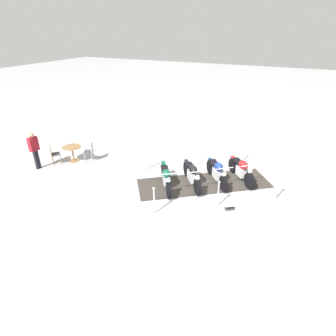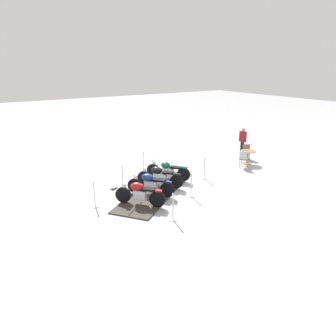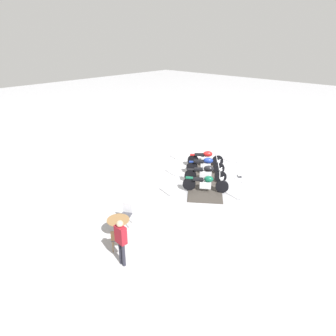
{
  "view_description": "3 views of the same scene",
  "coord_description": "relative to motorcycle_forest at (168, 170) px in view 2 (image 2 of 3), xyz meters",
  "views": [
    {
      "loc": [
        9.52,
        2.91,
        5.78
      ],
      "look_at": [
        0.39,
        -1.44,
        0.59
      ],
      "focal_mm": 29.63,
      "sensor_mm": 36.0,
      "label": 1
    },
    {
      "loc": [
        -11.06,
        6.69,
        5.31
      ],
      "look_at": [
        0.41,
        -0.92,
        0.79
      ],
      "focal_mm": 34.03,
      "sensor_mm": 36.0,
      "label": 2
    },
    {
      "loc": [
        8.32,
        -12.02,
        6.98
      ],
      "look_at": [
        -0.63,
        -2.26,
        1.13
      ],
      "focal_mm": 32.01,
      "sensor_mm": 36.0,
      "label": 3
    }
  ],
  "objects": [
    {
      "name": "stanchion_right_front",
      "position": [
        1.69,
        0.37,
        -0.1
      ],
      "size": [
        0.28,
        0.28,
        1.04
      ],
      "color": "silver",
      "rests_on": "ground_plane"
    },
    {
      "name": "cafe_chair_near_table",
      "position": [
        -0.73,
        -4.37,
        0.06
      ],
      "size": [
        0.54,
        0.54,
        0.93
      ],
      "rotation": [
        0.0,
        0.0,
        -1.08
      ],
      "color": "#B7B7BC",
      "rests_on": "ground_plane"
    },
    {
      "name": "motorcycle_navy",
      "position": [
        -1.24,
        1.71,
        0.06
      ],
      "size": [
        1.71,
        1.38,
        0.92
      ],
      "rotation": [
        0.0,
        0.0,
        0.67
      ],
      "color": "black",
      "rests_on": "display_platform"
    },
    {
      "name": "motorcycle_black",
      "position": [
        -0.61,
        0.86,
        0.04
      ],
      "size": [
        1.8,
        1.42,
        0.91
      ],
      "rotation": [
        0.0,
        0.0,
        0.65
      ],
      "color": "black",
      "rests_on": "display_platform"
    },
    {
      "name": "motorcycle_maroon",
      "position": [
        -1.86,
        2.55,
        0.04
      ],
      "size": [
        1.67,
        1.42,
        0.94
      ],
      "rotation": [
        0.0,
        0.0,
        0.69
      ],
      "color": "black",
      "rests_on": "display_platform"
    },
    {
      "name": "stanchion_left_mid",
      "position": [
        -2.25,
        0.31,
        -0.16
      ],
      "size": [
        0.35,
        0.35,
        1.04
      ],
      "color": "silver",
      "rests_on": "ground_plane"
    },
    {
      "name": "ground_plane",
      "position": [
        -0.95,
        1.26,
        -0.48
      ],
      "size": [
        80.0,
        80.0,
        0.0
      ],
      "primitive_type": "plane",
      "color": "#B2B2B7"
    },
    {
      "name": "motorcycle_forest",
      "position": [
        0.0,
        0.0,
        0.0
      ],
      "size": [
        1.93,
        1.36,
        0.93
      ],
      "rotation": [
        0.0,
        0.0,
        0.58
      ],
      "color": "black",
      "rests_on": "display_platform"
    },
    {
      "name": "stanchion_right_rear",
      "position": [
        -0.99,
        4.05,
        -0.14
      ],
      "size": [
        0.33,
        0.33,
        1.04
      ],
      "color": "silver",
      "rests_on": "ground_plane"
    },
    {
      "name": "cafe_chair_across_table",
      "position": [
        0.26,
        -5.64,
        0.05
      ],
      "size": [
        0.56,
        0.56,
        0.89
      ],
      "rotation": [
        0.0,
        0.0,
        2.41
      ],
      "color": "olive",
      "rests_on": "ground_plane"
    },
    {
      "name": "display_platform",
      "position": [
        -0.95,
        1.26,
        -0.45
      ],
      "size": [
        4.47,
        5.29,
        0.05
      ],
      "primitive_type": "cube",
      "rotation": [
        0.0,
        0.0,
        2.2
      ],
      "color": "#38332D",
      "rests_on": "ground_plane"
    },
    {
      "name": "stanchion_right_mid",
      "position": [
        0.35,
        2.21,
        -0.16
      ],
      "size": [
        0.34,
        0.34,
        1.04
      ],
      "color": "silver",
      "rests_on": "ground_plane"
    },
    {
      "name": "stanchion_left_front",
      "position": [
        -0.91,
        -1.53,
        -0.11
      ],
      "size": [
        0.3,
        0.3,
        1.07
      ],
      "color": "silver",
      "rests_on": "ground_plane"
    },
    {
      "name": "cafe_table",
      "position": [
        -0.35,
        -5.1,
        0.08
      ],
      "size": [
        0.84,
        0.84,
        0.74
      ],
      "color": "olive",
      "rests_on": "ground_plane"
    },
    {
      "name": "stanchion_left_rear",
      "position": [
        -3.6,
        2.15,
        -0.15
      ],
      "size": [
        0.33,
        0.33,
        1.03
      ],
      "color": "silver",
      "rests_on": "ground_plane"
    },
    {
      "name": "info_placard",
      "position": [
        0.33,
        2.66,
        -0.42
      ],
      "size": [
        0.37,
        0.4,
        0.18
      ],
      "rotation": [
        0.0,
        0.0,
        5.34
      ],
      "color": "#333338",
      "rests_on": "ground_plane"
    },
    {
      "name": "bystander_person",
      "position": [
        0.95,
        -6.0,
        0.55
      ],
      "size": [
        0.41,
        0.24,
        1.72
      ],
      "rotation": [
        0.0,
        0.0,
        1.53
      ],
      "color": "#23232D",
      "rests_on": "ground_plane"
    }
  ]
}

